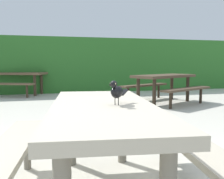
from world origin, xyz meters
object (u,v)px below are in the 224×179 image
object	(u,v)px
picnic_table_mid_right	(18,78)
picnic_table_foreground	(103,128)
bird_grackle	(117,91)
picnic_table_far_centre	(164,82)

from	to	relation	value
picnic_table_mid_right	picnic_table_foreground	bearing A→B (deg)	-79.81
picnic_table_foreground	bird_grackle	world-z (taller)	bird_grackle
picnic_table_far_centre	picnic_table_mid_right	bearing A→B (deg)	144.23
bird_grackle	picnic_table_mid_right	xyz separation A→B (m)	(-1.37, 7.20, -0.29)
bird_grackle	picnic_table_far_centre	bearing A→B (deg)	59.87
bird_grackle	picnic_table_far_centre	xyz separation A→B (m)	(2.54, 4.38, -0.29)
picnic_table_foreground	bird_grackle	distance (m)	0.31
picnic_table_mid_right	picnic_table_far_centre	world-z (taller)	same
picnic_table_foreground	bird_grackle	bearing A→B (deg)	-37.13
bird_grackle	picnic_table_mid_right	bearing A→B (deg)	100.77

